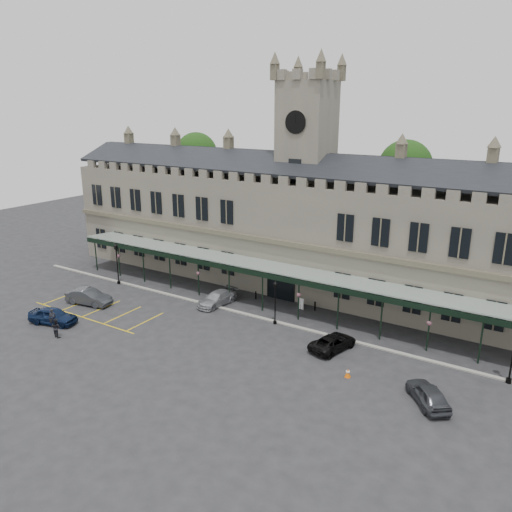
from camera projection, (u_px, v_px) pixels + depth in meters
The scene contains 21 objects.
ground at pixel (220, 338), 43.80m from camera, with size 140.00×140.00×0.00m, color #232326.
station_building at pixel (304, 230), 54.84m from camera, with size 60.00×10.36×17.30m.
clock_tower at pixel (306, 169), 53.00m from camera, with size 5.60×5.60×24.80m.
canopy at pixel (264, 287), 49.16m from camera, with size 50.00×4.10×4.30m.
kerb at pixel (253, 316), 48.25m from camera, with size 60.00×0.40×0.12m, color gray.
parking_markings at pixel (97, 310), 49.70m from camera, with size 16.00×6.00×0.01m, color gold, non-canonical shape.
tree_behind_left at pixel (196, 155), 71.57m from camera, with size 6.00×6.00×16.00m.
tree_behind_mid at pixel (405, 168), 56.32m from camera, with size 6.00×6.00×16.00m.
lamp_post_left at pixel (117, 260), 56.35m from camera, with size 0.46×0.46×4.84m.
lamp_post_mid at pixel (275, 299), 45.96m from camera, with size 0.40×0.40×4.25m.
traffic_cone at pixel (348, 373), 37.40m from camera, with size 0.44×0.44×0.70m.
sign_board at pixel (301, 304), 49.89m from camera, with size 0.67×0.13×1.15m.
bollard_left at pixel (256, 295), 52.54m from camera, with size 0.15×0.15×0.85m, color black.
bollard_right at pixel (315, 306), 49.54m from camera, with size 0.17×0.17×0.94m, color black.
car_left_a at pixel (53, 316), 46.49m from camera, with size 1.85×4.60×1.57m, color #0D1B39.
car_left_b at pixel (89, 297), 51.05m from camera, with size 1.69×4.85×1.60m, color #33353A.
car_taxi at pixel (217, 298), 50.94m from camera, with size 1.94×4.78×1.39m, color #96989D.
car_van at pixel (333, 342), 41.59m from camera, with size 2.10×4.56×1.27m, color black.
car_right_a at pixel (428, 394), 33.94m from camera, with size 1.71×4.26×1.45m, color #33353A.
person_a at pixel (53, 318), 45.66m from camera, with size 0.65×0.43×1.78m, color black.
person_b at pixel (56, 328), 43.77m from camera, with size 0.84×0.66×1.74m, color black.
Camera 1 is at (23.85, -32.09, 19.55)m, focal length 35.00 mm.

